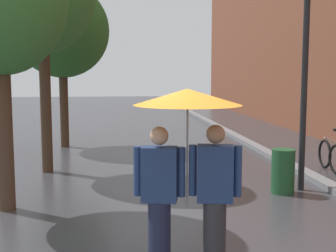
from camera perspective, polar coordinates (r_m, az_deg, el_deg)
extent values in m
cube|color=slate|center=(15.85, 8.91, -1.44)|extent=(0.30, 36.00, 0.12)
cylinder|color=#473323|center=(7.87, -20.09, -0.97)|extent=(0.27, 0.27, 2.57)
cylinder|color=#473323|center=(10.68, -15.30, 2.58)|extent=(0.25, 0.25, 3.12)
cylinder|color=#473323|center=(14.26, -13.09, 2.40)|extent=(0.26, 0.26, 2.51)
ellipsoid|color=#2D6628|center=(14.28, -13.34, 11.76)|extent=(2.86, 2.86, 2.86)
torus|color=black|center=(11.48, 19.32, -3.36)|extent=(0.10, 0.70, 0.70)
cylinder|color=#1E233D|center=(5.29, -1.09, -13.90)|extent=(0.26, 0.26, 0.84)
cube|color=navy|center=(5.08, -1.11, -6.16)|extent=(0.44, 0.30, 0.63)
sphere|color=tan|center=(5.00, -1.12, -1.26)|extent=(0.21, 0.21, 0.21)
cylinder|color=navy|center=(5.11, -3.92, -5.75)|extent=(0.09, 0.09, 0.56)
cylinder|color=navy|center=(5.06, 1.72, -5.87)|extent=(0.09, 0.09, 0.56)
cylinder|color=#2D2D33|center=(5.26, 5.92, -13.97)|extent=(0.26, 0.26, 0.85)
cube|color=navy|center=(5.05, 6.03, -6.03)|extent=(0.44, 0.30, 0.64)
sphere|color=#9E7051|center=(4.97, 6.09, -1.03)|extent=(0.21, 0.21, 0.21)
cylinder|color=navy|center=(5.04, 3.18, -5.65)|extent=(0.09, 0.09, 0.57)
cylinder|color=navy|center=(5.05, 8.88, -5.70)|extent=(0.09, 0.09, 0.57)
cylinder|color=#9E9EA3|center=(5.03, 2.47, -3.65)|extent=(0.02, 0.02, 1.15)
cone|color=orange|center=(4.96, 2.51, 3.72)|extent=(1.21, 1.21, 0.18)
cylinder|color=black|center=(9.01, 16.94, 4.41)|extent=(0.12, 0.12, 3.93)
cylinder|color=#1E4C28|center=(8.87, 14.43, -5.59)|extent=(0.44, 0.44, 0.85)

